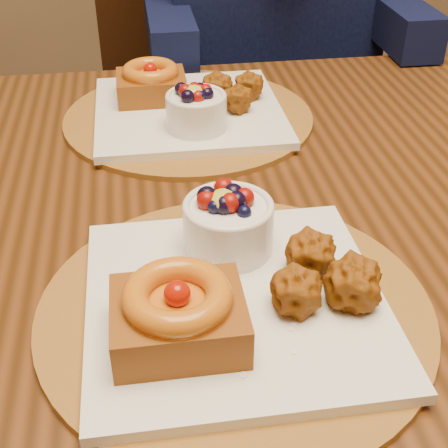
# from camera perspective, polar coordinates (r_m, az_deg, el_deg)

# --- Properties ---
(dining_table) EXTENTS (1.60, 0.90, 0.76)m
(dining_table) POSITION_cam_1_polar(r_m,az_deg,el_deg) (0.83, -1.52, -1.78)
(dining_table) COLOR #351C09
(dining_table) RESTS_ON ground
(place_setting_near) EXTENTS (0.38, 0.38, 0.09)m
(place_setting_near) POSITION_cam_1_polar(r_m,az_deg,el_deg) (0.59, 0.66, -5.85)
(place_setting_near) COLOR #613512
(place_setting_near) RESTS_ON dining_table
(place_setting_far) EXTENTS (0.38, 0.38, 0.08)m
(place_setting_far) POSITION_cam_1_polar(r_m,az_deg,el_deg) (0.96, -3.41, 10.67)
(place_setting_far) COLOR #613512
(place_setting_far) RESTS_ON dining_table
(chair_far) EXTENTS (0.48, 0.48, 0.94)m
(chair_far) POSITION_cam_1_polar(r_m,az_deg,el_deg) (1.59, -2.29, 10.70)
(chair_far) COLOR black
(chair_far) RESTS_ON ground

